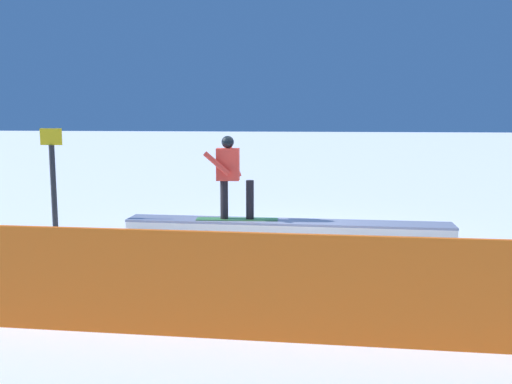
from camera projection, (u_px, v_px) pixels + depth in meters
name	position (u px, v px, depth m)	size (l,w,h in m)	color
ground_plane	(287.00, 249.00, 10.10)	(120.00, 120.00, 0.00)	white
grind_box	(287.00, 236.00, 10.07)	(5.78, 0.74, 0.50)	white
snowboarder	(231.00, 174.00, 10.04)	(1.47, 0.46, 1.50)	#3D8242
safety_fence	(267.00, 287.00, 5.96)	(8.24, 0.06, 1.17)	orange
trail_marker	(53.00, 183.00, 10.31)	(0.40, 0.10, 2.12)	#262628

